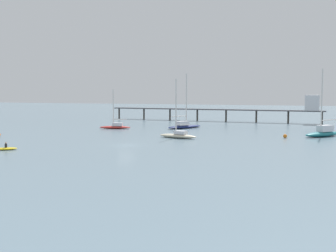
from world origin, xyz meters
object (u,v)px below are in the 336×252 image
(sailboat_red, at_px, (115,126))
(mooring_buoy_mid, at_px, (285,136))
(dinghy_yellow, at_px, (6,149))
(pier, at_px, (258,107))
(mooring_buoy_near, at_px, (179,133))
(sailboat_navy, at_px, (184,125))
(sailboat_teal, at_px, (323,132))
(sailboat_cream, at_px, (178,134))

(sailboat_red, bearing_deg, mooring_buoy_mid, -10.93)
(dinghy_yellow, height_order, mooring_buoy_mid, dinghy_yellow)
(pier, relative_size, mooring_buoy_near, 113.01)
(sailboat_navy, distance_m, mooring_buoy_mid, 26.95)
(sailboat_red, bearing_deg, pier, 47.82)
(mooring_buoy_mid, bearing_deg, dinghy_yellow, -141.39)
(sailboat_teal, height_order, dinghy_yellow, sailboat_teal)
(sailboat_navy, relative_size, dinghy_yellow, 3.77)
(mooring_buoy_near, bearing_deg, sailboat_navy, 103.23)
(pier, height_order, mooring_buoy_mid, pier)
(pier, height_order, sailboat_teal, sailboat_teal)
(pier, relative_size, sailboat_red, 6.84)
(mooring_buoy_near, bearing_deg, sailboat_red, 156.77)
(sailboat_red, distance_m, mooring_buoy_mid, 38.55)
(sailboat_teal, xyz_separation_m, dinghy_yellow, (-43.84, -34.63, -0.67))
(sailboat_cream, relative_size, mooring_buoy_mid, 14.97)
(pier, bearing_deg, dinghy_yellow, -111.94)
(pier, distance_m, dinghy_yellow, 73.30)
(mooring_buoy_near, bearing_deg, sailboat_cream, -74.52)
(sailboat_navy, bearing_deg, sailboat_red, -157.14)
(sailboat_red, xyz_separation_m, sailboat_cream, (19.39, -13.71, 0.04))
(sailboat_teal, bearing_deg, sailboat_cream, -155.78)
(sailboat_red, xyz_separation_m, mooring_buoy_mid, (37.85, -7.31, -0.25))
(dinghy_yellow, relative_size, mooring_buoy_mid, 4.62)
(sailboat_navy, height_order, dinghy_yellow, sailboat_navy)
(sailboat_red, height_order, dinghy_yellow, sailboat_red)
(sailboat_cream, bearing_deg, mooring_buoy_mid, 19.12)
(sailboat_teal, relative_size, sailboat_cream, 1.18)
(sailboat_red, xyz_separation_m, sailboat_teal, (44.40, -2.46, 0.26))
(sailboat_navy, bearing_deg, mooring_buoy_mid, -29.85)
(pier, distance_m, mooring_buoy_mid, 39.58)
(pier, height_order, sailboat_cream, sailboat_cream)
(sailboat_cream, distance_m, mooring_buoy_near, 6.36)
(sailboat_red, xyz_separation_m, dinghy_yellow, (0.56, -37.09, -0.41))
(dinghy_yellow, bearing_deg, mooring_buoy_near, 59.85)
(sailboat_teal, bearing_deg, pier, 116.37)
(sailboat_red, distance_m, sailboat_navy, 15.71)
(dinghy_yellow, xyz_separation_m, mooring_buoy_mid, (37.29, 29.78, 0.16))
(pier, xyz_separation_m, sailboat_cream, (-8.52, -44.51, -3.60))
(pier, bearing_deg, sailboat_navy, -118.54)
(sailboat_teal, distance_m, sailboat_navy, 31.13)
(sailboat_teal, bearing_deg, mooring_buoy_near, -169.12)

